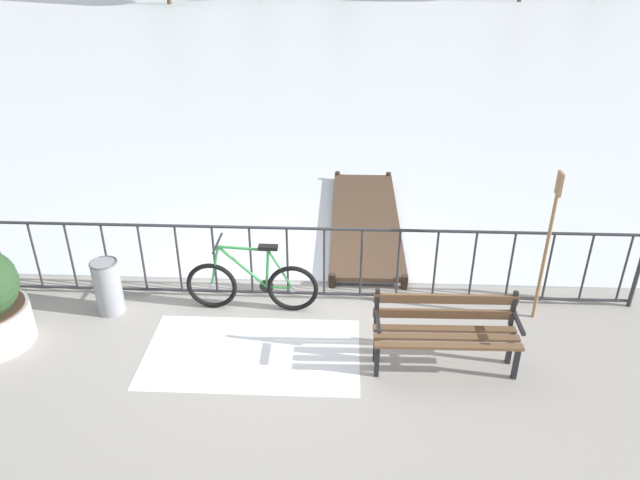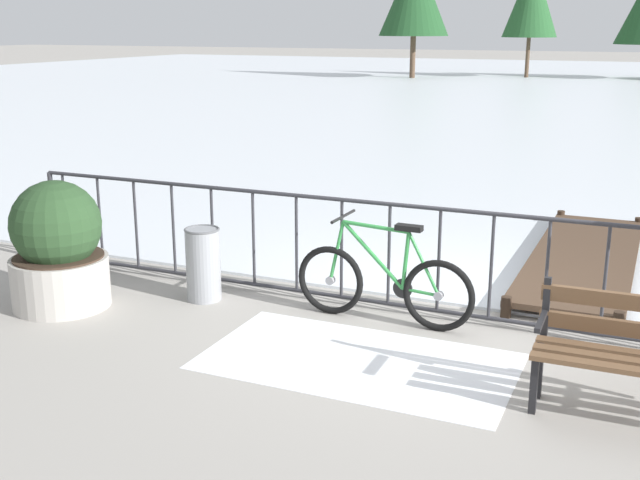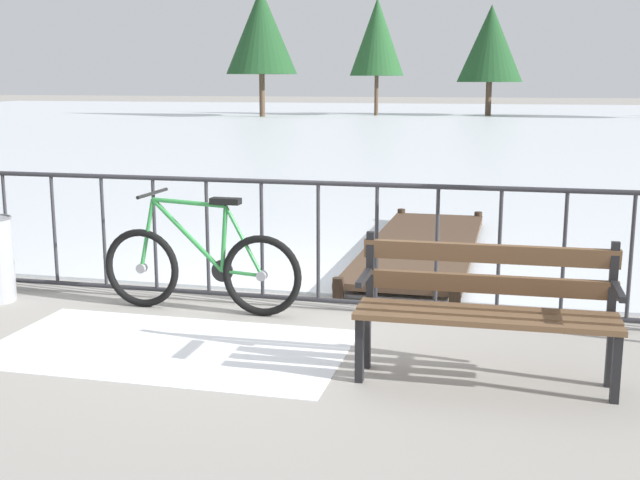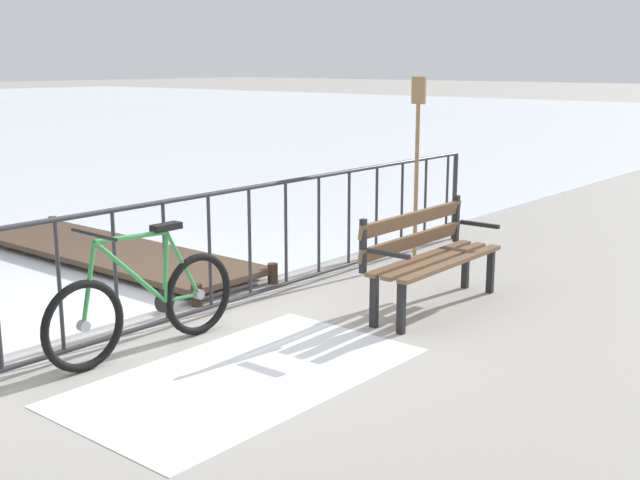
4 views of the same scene
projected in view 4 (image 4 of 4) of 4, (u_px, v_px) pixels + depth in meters
ground_plane at (168, 329)px, 6.61m from camera, size 160.00×160.00×0.00m
snow_patch at (245, 376)px, 5.62m from camera, size 2.52×1.41×0.01m
railing_fence at (165, 262)px, 6.49m from camera, size 9.06×0.06×1.07m
bicycle_near_railing at (145, 304)px, 6.03m from camera, size 1.71×0.52×0.97m
park_bench at (428, 251)px, 7.11m from camera, size 1.61×0.51×0.89m
oar_upright at (417, 158)px, 8.56m from camera, size 0.04×0.16×1.98m
wooden_dock at (112, 252)px, 8.78m from camera, size 1.10×3.94×0.20m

